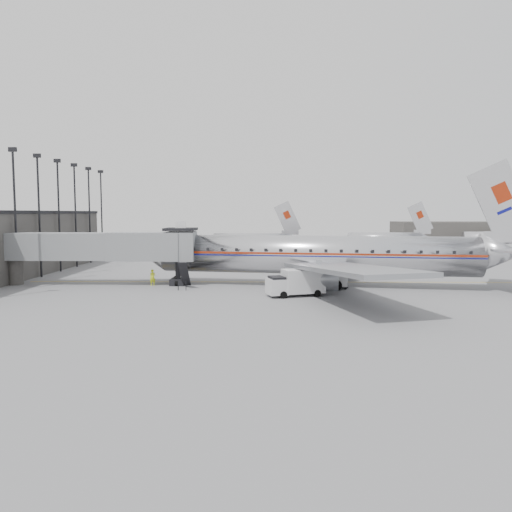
{
  "coord_description": "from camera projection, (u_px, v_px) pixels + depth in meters",
  "views": [
    {
      "loc": [
        0.12,
        -51.47,
        8.06
      ],
      "look_at": [
        -0.59,
        4.09,
        3.2
      ],
      "focal_mm": 35.0,
      "sensor_mm": 36.0,
      "label": 1
    }
  ],
  "objects": [
    {
      "name": "apron_line",
      "position": [
        287.0,
        282.0,
        57.91
      ],
      "size": [
        60.0,
        0.15,
        0.01
      ],
      "primitive_type": "cube",
      "rotation": [
        0.0,
        0.0,
        1.57
      ],
      "color": "gold",
      "rests_on": "ground"
    },
    {
      "name": "ramp_worker",
      "position": [
        153.0,
        278.0,
        55.04
      ],
      "size": [
        0.77,
        0.66,
        1.79
      ],
      "primitive_type": "imported",
      "rotation": [
        0.0,
        0.0,
        0.43
      ],
      "color": "#D4E71B",
      "rests_on": "ground"
    },
    {
      "name": "floodlight_masts",
      "position": [
        49.0,
        210.0,
        64.55
      ],
      "size": [
        0.9,
        42.25,
        15.25
      ],
      "color": "black",
      "rests_on": "ground"
    },
    {
      "name": "airliner",
      "position": [
        324.0,
        255.0,
        54.44
      ],
      "size": [
        42.75,
        39.33,
        13.59
      ],
      "rotation": [
        0.0,
        0.0,
        -0.16
      ],
      "color": "silver",
      "rests_on": "ground"
    },
    {
      "name": "distant_aircraft_near",
      "position": [
        252.0,
        241.0,
        93.59
      ],
      "size": [
        16.39,
        3.2,
        10.26
      ],
      "color": "silver",
      "rests_on": "ground"
    },
    {
      "name": "baggage_cart_navy",
      "position": [
        317.0,
        279.0,
        53.81
      ],
      "size": [
        2.28,
        1.79,
        1.72
      ],
      "rotation": [
        0.0,
        0.0,
        -0.05
      ],
      "color": "black",
      "rests_on": "ground"
    },
    {
      "name": "baggage_cart_white",
      "position": [
        336.0,
        280.0,
        52.9
      ],
      "size": [
        2.28,
        1.76,
        1.76
      ],
      "rotation": [
        0.0,
        0.0,
        -0.02
      ],
      "color": "#B8B8BA",
      "rests_on": "ground"
    },
    {
      "name": "distant_aircraft_far",
      "position": [
        500.0,
        239.0,
        100.92
      ],
      "size": [
        16.39,
        3.2,
        10.26
      ],
      "color": "silver",
      "rests_on": "ground"
    },
    {
      "name": "hangar",
      "position": [
        464.0,
        235.0,
        110.9
      ],
      "size": [
        30.0,
        12.0,
        6.0
      ],
      "primitive_type": "cube",
      "color": "#3A3835",
      "rests_on": "ground"
    },
    {
      "name": "service_van",
      "position": [
        296.0,
        282.0,
        48.07
      ],
      "size": [
        5.85,
        3.61,
        2.58
      ],
      "rotation": [
        0.0,
        0.0,
        0.3
      ],
      "color": "silver",
      "rests_on": "ground"
    },
    {
      "name": "jet_bridge",
      "position": [
        112.0,
        247.0,
        55.47
      ],
      "size": [
        21.0,
        6.2,
        7.1
      ],
      "color": "slate",
      "rests_on": "ground"
    },
    {
      "name": "ground",
      "position": [
        261.0,
        290.0,
        51.97
      ],
      "size": [
        160.0,
        160.0,
        0.0
      ],
      "primitive_type": "plane",
      "color": "slate",
      "rests_on": "ground"
    },
    {
      "name": "distant_aircraft_mid",
      "position": [
        386.0,
        240.0,
        97.24
      ],
      "size": [
        16.39,
        3.2,
        10.26
      ],
      "color": "silver",
      "rests_on": "ground"
    }
  ]
}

